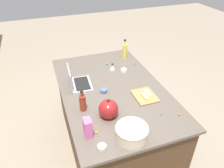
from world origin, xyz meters
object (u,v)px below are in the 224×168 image
mixing_bowl_large (132,132)px  butter_stick_right (145,97)px  butter_stick_left (147,94)px  kettle (108,109)px  cutting_board (145,96)px  ramekin_wide (102,147)px  candy_bag (88,128)px  laptop (77,82)px  ramekin_small (104,91)px  kitchen_timer (112,67)px  bottle_soy (83,102)px  bottle_oil (125,51)px  ramekin_medium (124,70)px

mixing_bowl_large → butter_stick_right: (0.42, -0.33, -0.03)m
mixing_bowl_large → butter_stick_left: 0.59m
kettle → cutting_board: kettle is taller
kettle → ramekin_wide: bearing=153.7°
mixing_bowl_large → butter_stick_right: bearing=-38.3°
candy_bag → ramekin_wide: bearing=-159.4°
laptop → mixing_bowl_large: bearing=-164.3°
mixing_bowl_large → cutting_board: 0.58m
cutting_board → butter_stick_right: bearing=152.5°
ramekin_small → kitchen_timer: kitchen_timer is taller
kitchen_timer → butter_stick_left: bearing=-167.4°
butter_stick_left → ramekin_wide: (-0.49, 0.63, -0.02)m
bottle_soy → mixing_bowl_large: bearing=-148.8°
bottle_oil → butter_stick_left: bearing=172.5°
butter_stick_left → cutting_board: bearing=85.0°
butter_stick_left → ramekin_medium: size_ratio=1.54×
candy_bag → bottle_soy: bearing=-6.0°
mixing_bowl_large → ramekin_wide: size_ratio=3.80×
ramekin_medium → kitchen_timer: 0.15m
ramekin_wide → candy_bag: size_ratio=0.41×
laptop → bottle_oil: bearing=-58.4°
laptop → ramekin_small: 0.32m
cutting_board → ramekin_medium: 0.55m
bottle_oil → candy_bag: size_ratio=1.52×
cutting_board → kitchen_timer: 0.65m
kettle → butter_stick_right: kettle is taller
bottle_oil → laptop: bearing=121.6°
ramekin_medium → ramekin_wide: (-1.03, 0.60, -0.00)m
mixing_bowl_large → candy_bag: bearing=66.1°
ramekin_wide → kitchen_timer: size_ratio=0.91×
mixing_bowl_large → butter_stick_right: 0.53m
ramekin_small → candy_bag: size_ratio=0.43×
laptop → bottle_oil: bottle_oil is taller
cutting_board → ramekin_medium: size_ratio=3.73×
butter_stick_left → kitchen_timer: bearing=12.6°
mixing_bowl_large → cutting_board: (0.46, -0.35, -0.05)m
bottle_oil → kettle: bearing=150.7°
cutting_board → candy_bag: size_ratio=1.56×
kettle → butter_stick_right: (0.11, -0.42, -0.04)m
laptop → bottle_oil: (0.46, -0.74, 0.06)m
mixing_bowl_large → ramekin_medium: (1.01, -0.34, -0.04)m
bottle_oil → cutting_board: bearing=171.0°
bottle_soy → ramekin_medium: size_ratio=3.08×
kitchen_timer → bottle_oil: bearing=-46.7°
kettle → bottle_soy: bearing=50.4°
mixing_bowl_large → kettle: size_ratio=1.25×
cutting_board → ramekin_wide: size_ratio=3.78×
bottle_oil → butter_stick_left: 0.90m
mixing_bowl_large → bottle_soy: size_ratio=1.22×
bottle_soy → bottle_oil: bearing=-41.6°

